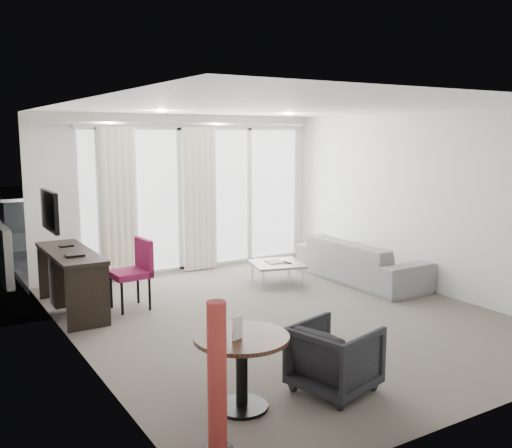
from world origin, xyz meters
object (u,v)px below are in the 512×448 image
desk_chair (130,275)px  coffee_table (277,273)px  red_lamp (217,378)px  sofa (361,261)px  desk (71,282)px  rattan_chair_b (218,222)px  tub_armchair (335,358)px  rattan_chair_a (205,233)px  round_table (242,372)px

desk_chair → coffee_table: bearing=-2.0°
red_lamp → sofa: (4.17, 3.15, -0.23)m
desk → coffee_table: 3.05m
red_lamp → rattan_chair_b: 8.38m
coffee_table → sofa: size_ratio=0.33×
sofa → rattan_chair_b: (-0.29, 4.28, 0.07)m
tub_armchair → coffee_table: bearing=-40.2°
desk_chair → rattan_chair_a: desk_chair is taller
coffee_table → red_lamp: bearing=-128.6°
desk_chair → tub_armchair: size_ratio=1.36×
desk → tub_armchair: size_ratio=2.52×
coffee_table → rattan_chair_b: bearing=76.0°
tub_armchair → coffee_table: size_ratio=0.92×
sofa → rattan_chair_a: bearing=18.6°
desk → rattan_chair_a: 4.02m
rattan_chair_a → rattan_chair_b: size_ratio=0.95×
sofa → rattan_chair_a: (-1.10, 3.26, 0.05)m
desk_chair → red_lamp: bearing=-102.9°
desk → red_lamp: red_lamp is taller
rattan_chair_b → desk: bearing=-140.2°
round_table → desk: bearing=99.2°
desk_chair → red_lamp: 3.69m
round_table → coffee_table: round_table is taller
coffee_table → rattan_chair_b: size_ratio=0.92×
round_table → rattan_chair_b: rattan_chair_b is taller
sofa → rattan_chair_b: 4.29m
red_lamp → rattan_chair_a: red_lamp is taller
desk_chair → rattan_chair_b: desk_chair is taller
desk → tub_armchair: bearing=-68.1°
desk_chair → round_table: size_ratio=1.16×
sofa → rattan_chair_b: bearing=3.9°
sofa → rattan_chair_a: size_ratio=2.95×
sofa → rattan_chair_a: 3.45m
rattan_chair_a → red_lamp: bearing=-93.9°
round_table → sofa: size_ratio=0.35×
tub_armchair → rattan_chair_b: bearing=-34.4°
red_lamp → tub_armchair: 1.42m
desk → sofa: bearing=-10.3°
rattan_chair_b → round_table: bearing=-117.8°
desk → coffee_table: size_ratio=2.31×
tub_armchair → rattan_chair_a: rattan_chair_a is taller
round_table → rattan_chair_a: (2.60, 5.94, 0.06)m
red_lamp → rattan_chair_a: size_ratio=1.47×
desk → desk_chair: bearing=-22.3°
red_lamp → rattan_chair_a: 7.11m
round_table → red_lamp: 0.72m
rattan_chair_b → desk_chair: bearing=-132.6°
desk → desk_chair: (0.69, -0.28, 0.06)m
sofa → rattan_chair_b: size_ratio=2.80×
desk_chair → desk: bearing=154.2°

